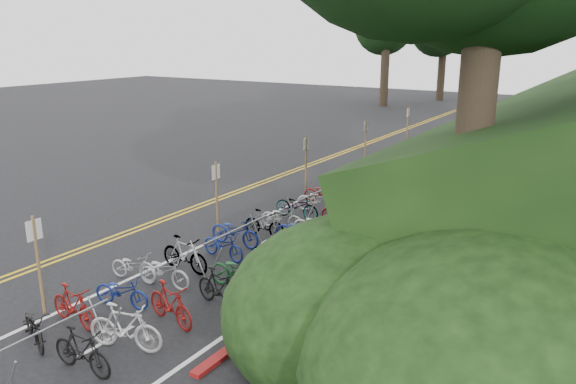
# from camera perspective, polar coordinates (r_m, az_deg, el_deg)

# --- Properties ---
(ground) EXTENTS (120.00, 120.00, 0.00)m
(ground) POSITION_cam_1_polar(r_m,az_deg,el_deg) (16.90, -19.64, -8.30)
(ground) COLOR black
(ground) RESTS_ON ground
(road_markings) EXTENTS (7.47, 80.00, 0.01)m
(road_markings) POSITION_cam_1_polar(r_m,az_deg,el_deg) (23.64, 0.77, -0.57)
(road_markings) COLOR gold
(road_markings) RESTS_ON ground
(red_curb) EXTENTS (0.25, 28.00, 0.10)m
(red_curb) POSITION_cam_1_polar(r_m,az_deg,el_deg) (23.26, 13.98, -1.20)
(red_curb) COLOR maroon
(red_curb) RESTS_ON ground
(bike_rack_front) EXTENTS (1.09, 2.60, 1.06)m
(bike_rack_front) POSITION_cam_1_polar(r_m,az_deg,el_deg) (12.49, -22.40, -13.46)
(bike_rack_front) COLOR gray
(bike_rack_front) RESTS_ON ground
(bike_racks_rest) EXTENTS (1.14, 23.00, 1.17)m
(bike_racks_rest) POSITION_cam_1_polar(r_m,az_deg,el_deg) (24.87, 8.96, 2.08)
(bike_racks_rest) COLOR gray
(bike_racks_rest) RESTS_ON ground
(signpost_near) EXTENTS (0.08, 0.40, 2.51)m
(signpost_near) POSITION_cam_1_polar(r_m,az_deg,el_deg) (14.79, -24.07, -6.21)
(signpost_near) COLOR brown
(signpost_near) RESTS_ON ground
(signposts_rest) EXTENTS (0.08, 18.40, 2.50)m
(signposts_rest) POSITION_cam_1_polar(r_m,az_deg,el_deg) (26.63, 5.15, 4.37)
(signposts_rest) COLOR brown
(signposts_rest) RESTS_ON ground
(bike_front) EXTENTS (0.71, 1.60, 0.82)m
(bike_front) POSITION_cam_1_polar(r_m,az_deg,el_deg) (16.27, -15.43, -7.31)
(bike_front) COLOR #9E9EA3
(bike_front) RESTS_ON ground
(bike_valet) EXTENTS (3.32, 14.85, 1.07)m
(bike_valet) POSITION_cam_1_polar(r_m,az_deg,el_deg) (17.27, -3.32, -5.15)
(bike_valet) COLOR black
(bike_valet) RESTS_ON ground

